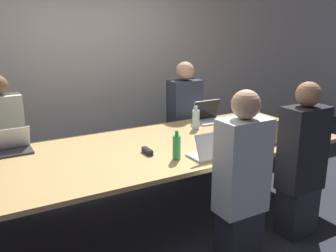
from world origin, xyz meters
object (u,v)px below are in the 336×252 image
at_px(bottle_near_midright, 177,147).
at_px(bottle_near_right, 238,133).
at_px(person_near_right, 301,163).
at_px(person_near_midright, 242,182).
at_px(stapler, 147,151).
at_px(laptop_near_right, 268,137).
at_px(bottle_far_right, 196,119).
at_px(laptop_near_midright, 210,151).
at_px(person_far_left, 5,146).
at_px(laptop_far_left, 11,145).
at_px(laptop_far_right, 208,116).
at_px(person_far_right, 184,120).

bearing_deg(bottle_near_midright, bottle_near_right, 6.52).
relative_size(person_near_right, bottle_near_midright, 5.56).
xyz_separation_m(person_near_midright, stapler, (-0.42, 0.80, 0.09)).
bearing_deg(bottle_near_right, laptop_near_right, -34.06).
bearing_deg(person_near_right, bottle_far_right, -74.43).
xyz_separation_m(person_near_right, bottle_near_midright, (-1.00, 0.49, 0.18)).
distance_m(laptop_near_midright, person_near_midright, 0.45).
bearing_deg(laptop_near_right, person_far_left, -33.10).
distance_m(person_near_right, bottle_near_right, 0.65).
bearing_deg(person_far_left, laptop_near_midright, -44.98).
relative_size(laptop_near_right, person_far_left, 0.24).
distance_m(person_near_midright, laptop_far_left, 2.07).
distance_m(laptop_near_midright, bottle_far_right, 0.91).
bearing_deg(bottle_far_right, person_near_right, -74.43).
height_order(laptop_near_right, laptop_far_left, laptop_far_left).
relative_size(laptop_near_midright, laptop_far_right, 0.93).
xyz_separation_m(person_near_midright, laptop_far_left, (-1.48, 1.45, 0.13)).
xyz_separation_m(laptop_near_right, laptop_far_right, (-0.02, 0.97, 0.01)).
height_order(laptop_near_right, stapler, laptop_near_right).
relative_size(bottle_near_midright, bottle_far_right, 0.97).
xyz_separation_m(bottle_near_right, stapler, (-0.92, 0.16, -0.08)).
bearing_deg(laptop_far_right, bottle_near_midright, -137.41).
height_order(person_near_midright, bottle_far_right, person_near_midright).
height_order(bottle_near_right, laptop_far_right, laptop_far_right).
relative_size(person_near_right, laptop_far_right, 4.00).
bearing_deg(laptop_far_left, bottle_near_midright, -36.47).
distance_m(bottle_near_right, bottle_far_right, 0.62).
distance_m(person_near_right, stapler, 1.38).
bearing_deg(stapler, laptop_near_right, -15.81).
relative_size(laptop_near_right, bottle_near_midright, 1.33).
bearing_deg(laptop_near_midright, bottle_near_midright, -24.18).
bearing_deg(person_far_left, laptop_near_right, -33.10).
xyz_separation_m(person_near_right, laptop_far_left, (-2.22, 1.39, 0.13)).
distance_m(laptop_near_right, laptop_near_midright, 0.73).
distance_m(laptop_near_right, bottle_near_right, 0.29).
distance_m(bottle_near_midright, stapler, 0.31).
bearing_deg(bottle_near_midright, person_far_left, 131.74).
xyz_separation_m(bottle_near_right, bottle_near_midright, (-0.76, -0.09, 0.01)).
xyz_separation_m(laptop_far_right, person_far_left, (-2.20, 0.48, -0.15)).
bearing_deg(bottle_near_right, laptop_far_right, 74.90).
height_order(person_near_right, bottle_near_midright, person_near_right).
xyz_separation_m(person_near_right, laptop_near_midright, (-0.73, 0.37, 0.13)).
relative_size(person_near_right, person_far_right, 0.99).
height_order(bottle_near_right, bottle_near_midright, bottle_near_midright).
bearing_deg(person_near_midright, laptop_far_right, -116.21).
relative_size(laptop_far_left, person_far_left, 0.25).
xyz_separation_m(person_near_right, laptop_far_right, (-0.03, 1.39, 0.14)).
height_order(laptop_far_right, person_far_right, person_far_right).
relative_size(bottle_near_right, laptop_near_midright, 0.72).
bearing_deg(bottle_far_right, person_near_midright, -107.95).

